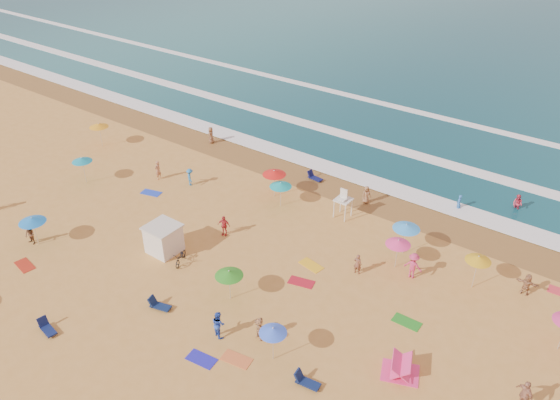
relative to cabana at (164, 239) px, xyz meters
The scene contains 13 objects.
ground 6.90m from the cabana, 21.11° to the left, with size 220.00×220.00×0.00m, color gold.
ocean 86.70m from the cabana, 85.79° to the left, with size 220.00×140.00×0.18m, color #0C4756.
wet_sand 16.29m from the cabana, 66.94° to the left, with size 220.00×220.00×0.00m, color olive.
surf_foam 24.63m from the cabana, 75.01° to the left, with size 200.00×18.70×0.05m.
cabana is the anchor object (origin of this frame).
cabana_roof 1.06m from the cabana, ahead, with size 2.20×2.20×0.12m, color silver.
bicycle 1.99m from the cabana, ahead, with size 0.63×1.80×0.94m, color black.
lifeguard_stand 13.79m from the cabana, 55.10° to the left, with size 1.20×1.20×2.10m, color white, non-canonical shape.
beach_umbrellas 7.26m from the cabana, 14.61° to the left, with size 53.44×27.85×0.74m.
loungers 12.27m from the cabana, ahead, with size 64.42×25.31×0.34m.
towels 8.74m from the cabana, ahead, with size 34.48×24.04×0.03m.
popup_tents 24.80m from the cabana, ahead, with size 14.52×10.49×1.20m.
beachgoers 11.50m from the cabana, 35.23° to the left, with size 44.84×26.18×2.14m.
Camera 1 is at (18.71, -22.79, 23.37)m, focal length 35.00 mm.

